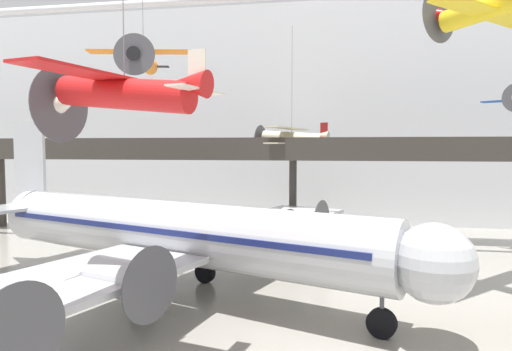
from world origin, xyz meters
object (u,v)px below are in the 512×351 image
suspended_plane_red_highwing (125,92)px  suspended_plane_cream_biplane (291,138)px  airliner_silver_main (170,233)px  suspended_plane_orange_highwing (143,59)px  suspended_plane_yellow_lowwing (497,6)px

suspended_plane_red_highwing → suspended_plane_cream_biplane: 26.16m
airliner_silver_main → suspended_plane_orange_highwing: 11.58m
airliner_silver_main → suspended_plane_red_highwing: size_ratio=3.28×
airliner_silver_main → suspended_plane_red_highwing: (1.37, -8.02, 6.79)m
suspended_plane_red_highwing → suspended_plane_cream_biplane: size_ratio=0.91×
airliner_silver_main → suspended_plane_yellow_lowwing: 21.18m
suspended_plane_cream_biplane → suspended_plane_orange_highwing: bearing=74.1°
suspended_plane_red_highwing → suspended_plane_yellow_lowwing: (15.87, 10.15, 5.33)m
suspended_plane_yellow_lowwing → suspended_plane_orange_highwing: same height
suspended_plane_cream_biplane → suspended_plane_orange_highwing: size_ratio=1.70×
suspended_plane_orange_highwing → airliner_silver_main: bearing=26.7°
airliner_silver_main → suspended_plane_red_highwing: suspended_plane_red_highwing is taller
airliner_silver_main → suspended_plane_orange_highwing: (-3.16, 3.98, 10.41)m
airliner_silver_main → suspended_plane_cream_biplane: suspended_plane_cream_biplane is taller
suspended_plane_orange_highwing → suspended_plane_yellow_lowwing: bearing=73.1°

